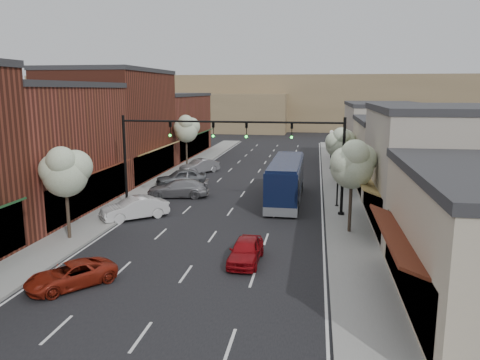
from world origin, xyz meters
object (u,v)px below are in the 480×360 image
at_px(signal_mast_left, 155,148).
at_px(tree_left_near, 65,171).
at_px(parked_car_b, 135,208).
at_px(tree_left_far, 186,128).
at_px(red_hatchback, 246,251).
at_px(lamp_post_near, 338,169).
at_px(signal_mast_right, 309,151).
at_px(coach_bus, 286,180).
at_px(parked_car_d, 181,178).
at_px(tree_right_near, 353,163).
at_px(lamp_post_far, 331,143).
at_px(tree_right_far, 340,142).
at_px(parked_car_e, 200,166).
at_px(parked_car_c, 178,188).
at_px(parked_car_a, 71,275).

height_order(signal_mast_left, tree_left_near, signal_mast_left).
xyz_separation_m(signal_mast_left, parked_car_b, (-0.58, -2.92, -3.86)).
height_order(tree_left_far, red_hatchback, tree_left_far).
bearing_deg(lamp_post_near, signal_mast_right, -131.05).
distance_m(signal_mast_left, coach_bus, 10.64).
bearing_deg(tree_left_far, coach_bus, -49.16).
xyz_separation_m(lamp_post_near, parked_car_d, (-14.00, 6.06, -2.21)).
bearing_deg(tree_right_near, lamp_post_far, 91.30).
relative_size(tree_left_far, lamp_post_far, 1.38).
height_order(coach_bus, parked_car_b, coach_bus).
bearing_deg(lamp_post_near, parked_car_b, -158.83).
xyz_separation_m(tree_left_far, coach_bus, (12.07, -13.96, -2.85)).
relative_size(tree_left_near, red_hatchback, 1.49).
height_order(signal_mast_right, tree_right_far, signal_mast_right).
bearing_deg(lamp_post_far, parked_car_e, -162.35).
distance_m(tree_left_far, coach_bus, 18.67).
height_order(tree_left_far, parked_car_c, tree_left_far).
bearing_deg(tree_right_far, coach_bus, -119.66).
relative_size(tree_right_far, parked_car_b, 1.18).
relative_size(signal_mast_right, parked_car_c, 1.60).
distance_m(signal_mast_right, red_hatchback, 11.16).
bearing_deg(lamp_post_near, parked_car_c, 173.15).
relative_size(coach_bus, parked_car_a, 2.73).
bearing_deg(tree_right_near, red_hatchback, -133.74).
bearing_deg(lamp_post_far, lamp_post_near, -90.00).
height_order(lamp_post_near, parked_car_a, lamp_post_near).
bearing_deg(parked_car_e, signal_mast_right, -15.47).
relative_size(signal_mast_left, tree_left_near, 1.44).
relative_size(lamp_post_far, parked_car_e, 0.98).
xyz_separation_m(tree_right_far, parked_car_c, (-13.51, -7.89, -3.25)).
relative_size(signal_mast_right, tree_left_near, 1.44).
bearing_deg(parked_car_c, coach_bus, 80.96).
relative_size(tree_right_far, coach_bus, 0.49).
height_order(parked_car_a, parked_car_c, parked_car_c).
xyz_separation_m(coach_bus, parked_car_a, (-8.56, -18.25, -1.20)).
bearing_deg(parked_car_c, tree_right_near, 50.43).
relative_size(signal_mast_left, tree_right_far, 1.51).
relative_size(parked_car_a, parked_car_e, 0.89).
height_order(tree_left_far, parked_car_e, tree_left_far).
height_order(coach_bus, parked_car_c, coach_bus).
bearing_deg(parked_car_a, coach_bus, 104.32).
height_order(tree_right_far, lamp_post_far, tree_right_far).
relative_size(red_hatchback, parked_car_b, 0.83).
xyz_separation_m(signal_mast_right, lamp_post_far, (2.18, 20.00, -1.62)).
height_order(signal_mast_right, lamp_post_near, signal_mast_right).
bearing_deg(signal_mast_right, parked_car_d, 144.09).
distance_m(tree_right_far, parked_car_d, 15.27).
distance_m(tree_right_near, tree_left_near, 17.08).
bearing_deg(parked_car_a, signal_mast_left, 132.96).
distance_m(tree_left_near, tree_left_far, 26.00).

